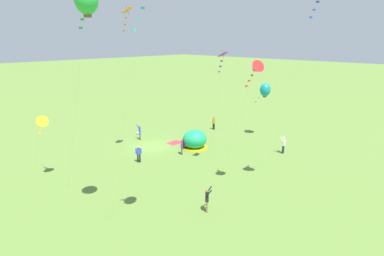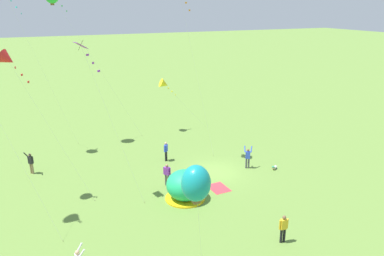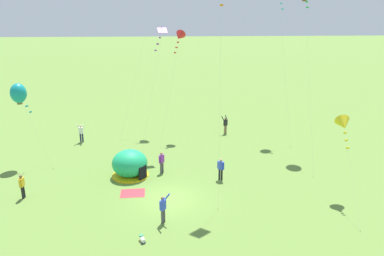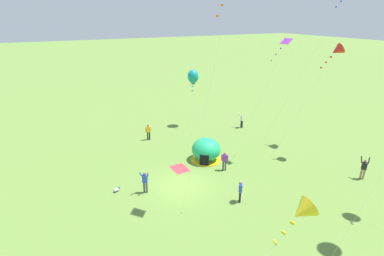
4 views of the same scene
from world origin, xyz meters
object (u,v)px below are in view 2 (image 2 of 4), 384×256
Objects in this scene: kite_teal at (196,183)px; toddler_crawling at (274,167)px; person_far_back at (167,174)px; kite_yellow at (164,84)px; person_with_toddler at (248,157)px; kite_red at (7,59)px; popup_tent at (185,186)px; person_strolling at (283,227)px; kite_purple at (85,53)px; person_flying_kite at (31,162)px; person_near_tent at (166,150)px.

toddler_crawling is at bearing -48.93° from kite_teal.
kite_yellow reaches higher than person_far_back.
toddler_crawling is at bearing -121.35° from person_with_toddler.
kite_red is 15.20m from kite_teal.
popup_tent is 1.63× the size of person_far_back.
popup_tent reaches higher than person_strolling.
kite_teal is (-1.92, 6.35, 4.95)m from person_strolling.
kite_yellow is 16.10m from kite_purple.
toddler_crawling is 0.29× the size of person_with_toddler.
popup_tent is at bearing -113.91° from kite_purple.
person_flying_kite is 15.25m from kite_yellow.
person_near_tent is 1.00× the size of person_far_back.
kite_red is 1.81× the size of kite_yellow.
popup_tent is 1.63× the size of person_strolling.
person_far_back is at bearing -90.80° from kite_purple.
toddler_crawling is 0.05× the size of kite_red.
popup_tent is at bearing -20.06° from kite_teal.
kite_red is at bearing 69.13° from kite_purple.
toddler_crawling is (1.48, -8.63, -0.82)m from popup_tent.
kite_red is (1.54, 16.78, 8.77)m from person_with_toddler.
kite_yellow is 24.42m from kite_teal.
person_far_back is 0.17× the size of kite_red.
person_strolling is (-8.42, 5.52, 0.79)m from toddler_crawling.
kite_purple is at bearing 89.20° from person_far_back.
person_flying_kite is 0.33× the size of kite_yellow.
kite_yellow is at bearing -67.04° from person_flying_kite.
person_near_tent is 0.26× the size of kite_teal.
kite_yellow is at bearing 20.19° from toddler_crawling.
kite_red reaches higher than popup_tent.
kite_red reaches higher than person_with_toddler.
kite_yellow reaches higher than person_with_toddler.
kite_red is (11.11, 13.15, 8.80)m from person_strolling.
kite_red is (4.18, 10.04, 8.77)m from popup_tent.
person_with_toddler is (0.21, -7.18, 0.03)m from person_far_back.
toddler_crawling is at bearing -33.23° from person_strolling.
person_far_back is 0.16× the size of kite_purple.
person_with_toddler is 15.38m from kite_purple.
person_far_back is 12.63m from kite_teal.
person_with_toddler is at bearing 58.65° from toddler_crawling.
person_with_toddler reaches higher than person_far_back.
person_far_back is at bearing 160.49° from kite_yellow.
kite_red is 4.74m from kite_purple.
person_far_back is at bearing 84.10° from toddler_crawling.
person_far_back is 13.48m from kite_yellow.
person_with_toddler is 10.23m from person_strolling.
person_strolling is 8.27m from kite_teal.
person_flying_kite is at bearing 112.96° from kite_yellow.
toddler_crawling is 0.05× the size of kite_purple.
person_flying_kite is 17.53m from person_with_toddler.
kite_yellow reaches higher than popup_tent.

